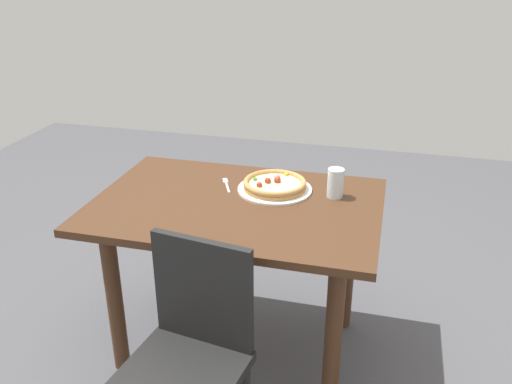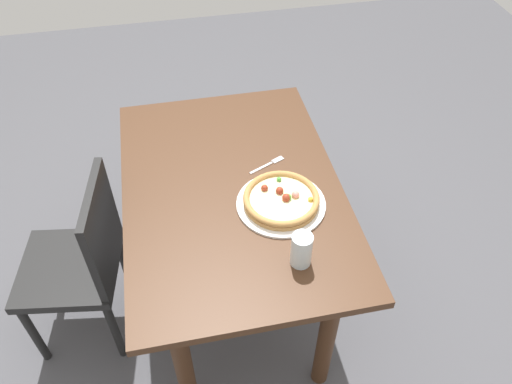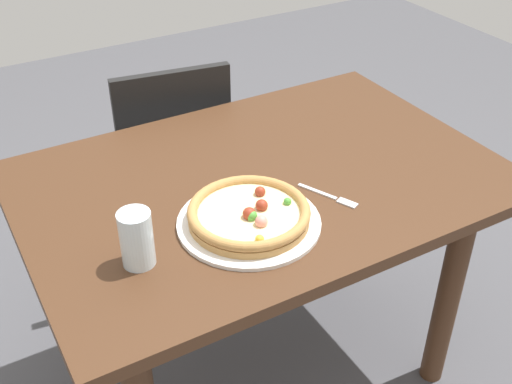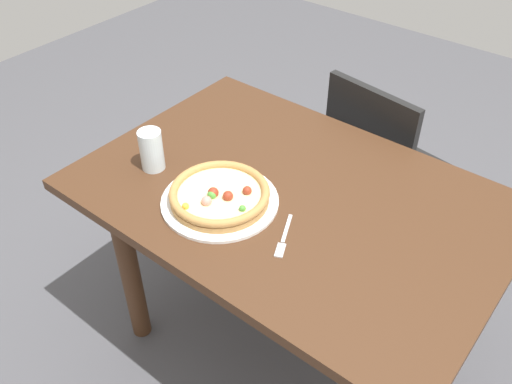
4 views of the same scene
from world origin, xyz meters
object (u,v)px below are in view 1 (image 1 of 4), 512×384
object	(u,v)px
pizza	(275,184)
drinking_glass	(335,183)
fork	(226,184)
dining_table	(237,228)
chair_near	(189,353)
plate	(275,189)

from	to	relation	value
pizza	drinking_glass	size ratio (longest dim) A/B	2.20
fork	drinking_glass	world-z (taller)	drinking_glass
pizza	dining_table	bearing A→B (deg)	-128.52
chair_near	drinking_glass	xyz separation A→B (m)	(0.39, 0.80, 0.36)
fork	pizza	bearing A→B (deg)	-116.39
dining_table	chair_near	world-z (taller)	chair_near
plate	pizza	bearing A→B (deg)	132.03
drinking_glass	pizza	bearing A→B (deg)	-179.69
fork	drinking_glass	xyz separation A→B (m)	(0.50, -0.01, 0.06)
chair_near	fork	size ratio (longest dim) A/B	5.52
chair_near	drinking_glass	bearing A→B (deg)	-107.49
dining_table	plate	bearing A→B (deg)	51.27
fork	drinking_glass	bearing A→B (deg)	-115.28
plate	pizza	distance (m)	0.03
dining_table	pizza	size ratio (longest dim) A/B	4.33
dining_table	drinking_glass	size ratio (longest dim) A/B	9.50
plate	chair_near	bearing A→B (deg)	-98.67
dining_table	drinking_glass	distance (m)	0.48
plate	fork	bearing A→B (deg)	178.11
chair_near	drinking_glass	distance (m)	0.96
chair_near	plate	size ratio (longest dim) A/B	2.58
plate	pizza	xyz separation A→B (m)	(-0.00, 0.00, 0.03)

